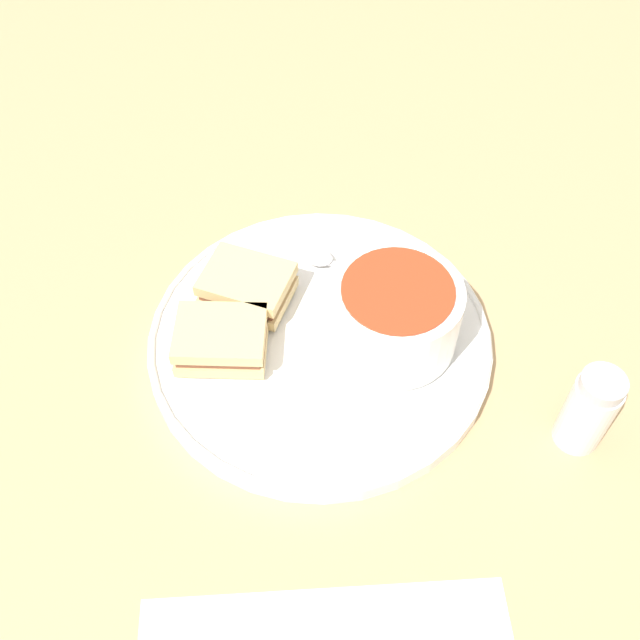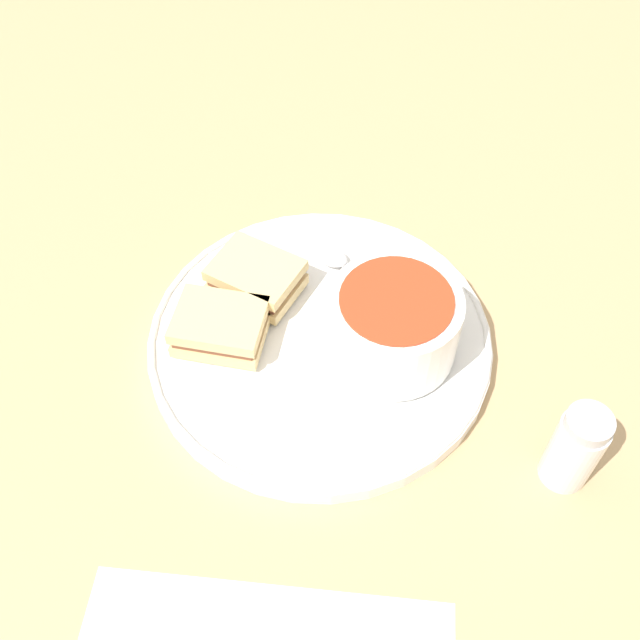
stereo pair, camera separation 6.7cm
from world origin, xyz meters
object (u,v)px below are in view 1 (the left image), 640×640
soup_bowl (395,314)px  salt_shaker (589,410)px  spoon (325,259)px  sandwich_half_far (221,340)px  sandwich_half_near (247,286)px

soup_bowl → salt_shaker: soup_bowl is taller
spoon → sandwich_half_far: bearing=73.0°
soup_bowl → spoon: soup_bowl is taller
spoon → sandwich_half_far: sandwich_half_far is taller
soup_bowl → sandwich_half_near: bearing=-133.9°
sandwich_half_near → salt_shaker: (0.24, 0.21, 0.01)m
sandwich_half_near → spoon: bearing=97.4°
sandwich_half_far → salt_shaker: bearing=52.4°
sandwich_half_far → spoon: bearing=115.3°
spoon → sandwich_half_near: bearing=55.0°
sandwich_half_far → salt_shaker: salt_shaker is taller
sandwich_half_near → salt_shaker: bearing=40.6°
spoon → sandwich_half_near: size_ratio=0.96×
sandwich_half_near → salt_shaker: 0.32m
salt_shaker → sandwich_half_far: bearing=-127.6°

